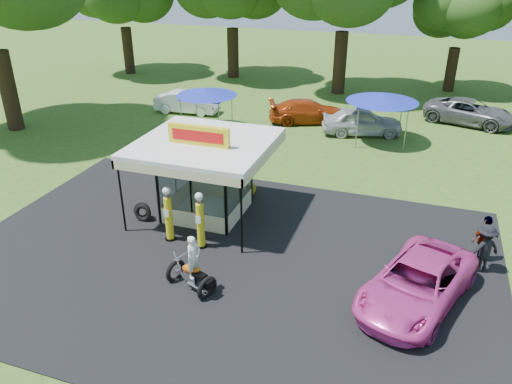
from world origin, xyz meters
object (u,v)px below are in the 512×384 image
kiosk_car (226,183)px  tent_east (382,98)px  gas_station_kiosk (206,176)px  pink_sedan (417,283)px  spectator_east_a (484,249)px  bg_car_b (308,111)px  bg_car_a (187,102)px  gas_pump_right (200,222)px  motorcycle (193,269)px  bg_car_c (362,121)px  spectator_east_b (485,239)px  gas_pump_left (169,215)px  bg_car_d (470,112)px  tent_west (206,92)px

kiosk_car → tent_east: bearing=-31.9°
tent_east → gas_station_kiosk: bearing=-116.9°
pink_sedan → spectator_east_a: spectator_east_a is taller
pink_sedan → bg_car_b: 19.08m
bg_car_a → gas_station_kiosk: bearing=-155.2°
pink_sedan → gas_pump_right: bearing=-165.6°
motorcycle → bg_car_c: size_ratio=0.45×
bg_car_b → pink_sedan: bearing=-178.1°
gas_pump_right → gas_station_kiosk: bearing=109.0°
spectator_east_a → bg_car_c: 14.87m
kiosk_car → spectator_east_b: bearing=-101.5°
pink_sedan → spectator_east_a: bearing=70.8°
spectator_east_a → spectator_east_b: (0.07, 0.76, -0.01)m
gas_station_kiosk → gas_pump_left: 2.67m
gas_station_kiosk → spectator_east_a: (11.06, -0.80, -0.85)m
motorcycle → bg_car_a: motorcycle is taller
bg_car_b → tent_east: tent_east is taller
kiosk_car → bg_car_d: (11.27, 14.96, 0.32)m
pink_sedan → tent_west: tent_west is taller
kiosk_car → bg_car_c: bearing=-24.8°
motorcycle → tent_west: tent_west is taller
spectator_east_b → bg_car_c: size_ratio=0.38×
bg_car_a → tent_east: tent_east is taller
spectator_east_b → bg_car_a: 22.95m
bg_car_c → spectator_east_a: bearing=-171.4°
spectator_east_a → bg_car_c: bearing=-98.0°
bg_car_a → bg_car_c: (12.36, -0.63, 0.09)m
kiosk_car → spectator_east_a: 11.47m
gas_station_kiosk → spectator_east_a: size_ratio=2.90×
spectator_east_a → bg_car_c: size_ratio=0.38×
bg_car_b → tent_west: 6.95m
gas_pump_right → tent_west: 14.26m
pink_sedan → bg_car_c: bearing=124.2°
spectator_east_b → tent_east: size_ratio=0.44×
spectator_east_a → bg_car_b: 17.83m
bg_car_a → spectator_east_a: bearing=-131.9°
gas_pump_left → spectator_east_a: gas_pump_left is taller
kiosk_car → bg_car_c: size_ratio=0.57×
kiosk_car → tent_east: size_ratio=0.67×
bg_car_b → bg_car_d: bearing=-94.9°
pink_sedan → bg_car_a: size_ratio=1.18×
bg_car_c → tent_east: size_ratio=1.16×
gas_pump_left → motorcycle: bearing=-49.0°
motorcycle → gas_station_kiosk: bearing=130.1°
kiosk_car → pink_sedan: (8.93, -5.62, 0.27)m
motorcycle → bg_car_b: (-0.69, 19.16, -0.10)m
spectator_east_a → bg_car_c: spectator_east_a is taller
spectator_east_b → bg_car_d: 17.21m
bg_car_b → tent_east: bearing=-136.3°
gas_station_kiosk → tent_east: bearing=63.1°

